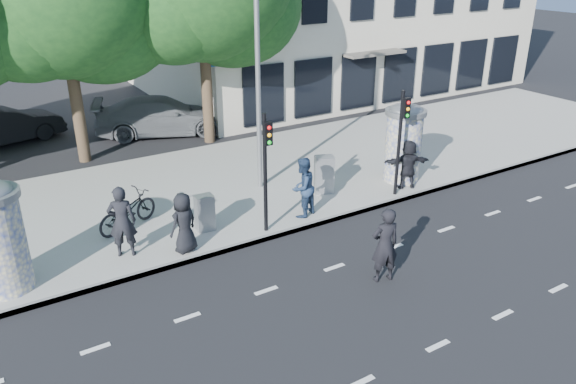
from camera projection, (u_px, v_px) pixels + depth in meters
ground at (369, 294)px, 13.21m from camera, size 120.00×120.00×0.00m
sidewalk at (228, 185)px, 19.02m from camera, size 40.00×8.00×0.15m
curb at (290, 231)px, 15.94m from camera, size 40.00×0.10×0.16m
lane_dash_near at (438, 346)px, 11.49m from camera, size 32.00×0.12×0.01m
lane_dash_far at (334, 267)px, 14.29m from camera, size 32.00×0.12×0.01m
ad_column_right at (404, 141)px, 18.75m from camera, size 1.36×1.36×2.65m
traffic_pole_near at (266, 162)px, 14.97m from camera, size 0.22×0.31×3.40m
traffic_pole_far at (401, 133)px, 17.28m from camera, size 0.22×0.31×3.40m
street_lamp at (258, 45)px, 16.83m from camera, size 0.25×0.93×8.00m
ped_a at (184, 223)px, 14.45m from camera, size 0.93×0.77×1.63m
ped_b at (122, 221)px, 14.21m from camera, size 0.82×0.69×1.92m
ped_c at (303, 187)px, 16.35m from camera, size 1.07×0.96×1.81m
ped_f at (408, 164)px, 18.33m from camera, size 1.62×1.09×1.65m
man_road at (385, 245)px, 13.39m from camera, size 0.79×0.61×1.92m
bicycle at (127, 211)px, 15.78m from camera, size 1.47×2.12×1.05m
cabinet_left at (205, 213)px, 15.67m from camera, size 0.53×0.40×1.05m
cabinet_right at (324, 174)px, 18.07m from camera, size 0.71×0.62×1.23m
car_mid at (3, 126)px, 22.94m from camera, size 2.76×4.91×1.53m
car_right at (162, 116)px, 24.14m from camera, size 3.97×6.03×1.62m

